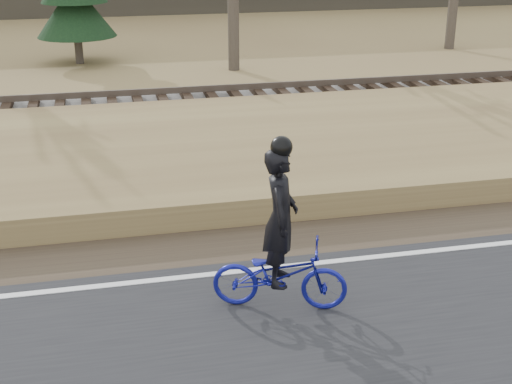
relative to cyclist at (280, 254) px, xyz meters
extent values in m
plane|color=olive|center=(2.52, 0.82, -0.78)|extent=(120.00, 120.00, 0.00)
cube|color=silver|center=(2.52, 1.02, -0.72)|extent=(120.00, 0.12, 0.01)
cube|color=#473A2B|center=(2.52, 2.02, -0.76)|extent=(120.00, 1.60, 0.04)
cube|color=olive|center=(2.52, 5.02, -0.56)|extent=(120.00, 5.00, 0.44)
cube|color=slate|center=(2.52, 8.82, -0.56)|extent=(120.00, 3.00, 0.45)
cube|color=black|center=(2.52, 8.82, -0.26)|extent=(120.00, 2.40, 0.14)
cube|color=brown|center=(2.52, 8.10, -0.12)|extent=(120.00, 0.07, 0.15)
cube|color=brown|center=(2.52, 9.54, -0.12)|extent=(120.00, 0.07, 0.15)
imported|color=navy|center=(0.00, 0.00, -0.29)|extent=(1.77, 1.08, 0.88)
imported|color=black|center=(0.00, 0.00, 0.49)|extent=(0.59, 0.73, 1.73)
sphere|color=black|center=(0.00, 0.00, 1.37)|extent=(0.26, 0.26, 0.26)
cylinder|color=#473F34|center=(-2.49, 17.07, -0.18)|extent=(0.28, 0.28, 1.20)
cone|color=black|center=(-2.49, 17.07, 0.99)|extent=(2.60, 2.60, 1.75)
camera|label=1|loc=(-2.03, -7.57, 3.86)|focal=50.00mm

